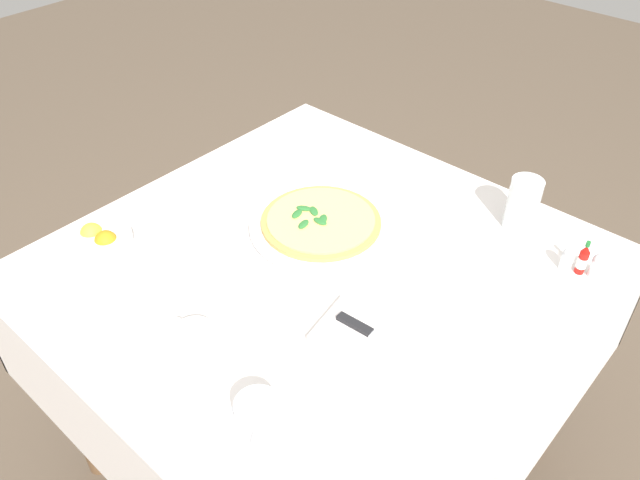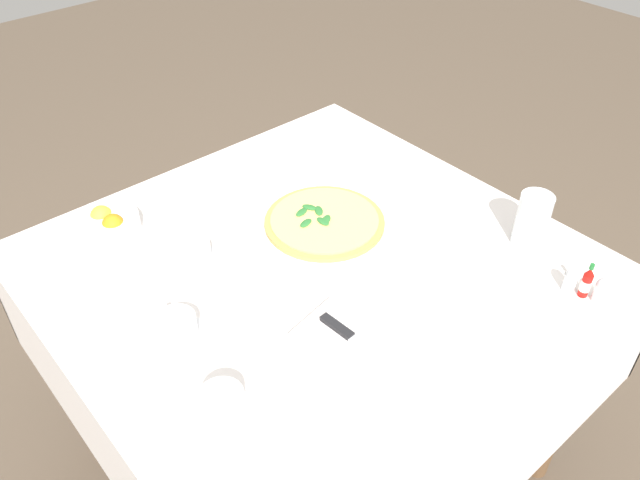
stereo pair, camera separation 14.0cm
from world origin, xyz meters
name	(u,v)px [view 1 (the left image)]	position (x,y,z in m)	size (l,w,h in m)	color
ground_plane	(319,454)	(0.00, 0.00, 0.00)	(8.00, 8.00, 0.00)	brown
dining_table	(319,309)	(0.00, 0.00, 0.59)	(1.06, 1.06, 0.72)	white
pizza_plate	(321,226)	(-0.08, 0.10, 0.73)	(0.33, 0.33, 0.02)	white
pizza	(321,221)	(-0.08, 0.10, 0.75)	(0.27, 0.27, 0.02)	tan
coffee_cup_far_left	(196,266)	(-0.17, -0.20, 0.75)	(0.13, 0.13, 0.06)	white
coffee_cup_near_right	(258,418)	(0.20, -0.37, 0.75)	(0.13, 0.13, 0.07)	white
coffee_cup_center_back	(195,344)	(0.00, -0.34, 0.75)	(0.13, 0.13, 0.07)	white
water_glass_right_edge	(522,206)	(0.25, 0.41, 0.78)	(0.07, 0.07, 0.13)	white
napkin_folded	(375,341)	(0.23, -0.10, 0.73)	(0.24, 0.17, 0.02)	white
dinner_knife	(377,337)	(0.23, -0.10, 0.74)	(0.20, 0.03, 0.01)	silver
citrus_bowl	(98,242)	(-0.39, -0.29, 0.75)	(0.15, 0.15, 0.06)	white
hot_sauce_bottle	(583,260)	(0.42, 0.35, 0.75)	(0.02, 0.02, 0.08)	#B7140F
salt_shaker	(596,267)	(0.45, 0.36, 0.75)	(0.03, 0.03, 0.06)	white
pepper_shaker	(567,260)	(0.40, 0.34, 0.75)	(0.03, 0.03, 0.06)	white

